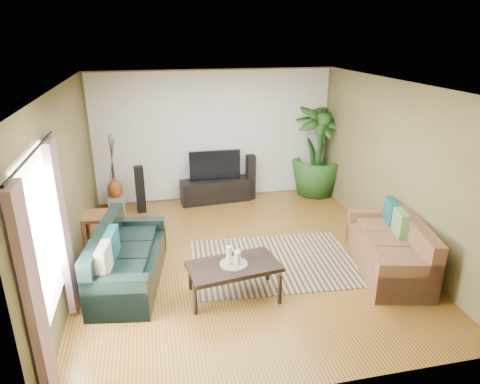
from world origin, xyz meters
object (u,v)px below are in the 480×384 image
object	(u,v)px
speaker_left	(140,189)
side_table	(100,229)
sofa_left	(129,255)
vase	(115,190)
television	(215,165)
tv_stand	(215,190)
speaker_right	(251,177)
sofa_right	(389,244)
coffee_table	(234,280)
pedestal	(117,204)
potted_plant	(317,151)

from	to	relation	value
speaker_left	side_table	distance (m)	1.47
sofa_left	vase	bearing A→B (deg)	15.92
television	speaker_left	distance (m)	1.59
tv_stand	speaker_left	world-z (taller)	speaker_left
speaker_right	sofa_left	bearing A→B (deg)	-134.36
sofa_right	side_table	xyz separation A→B (m)	(-4.30, 1.76, -0.15)
tv_stand	side_table	distance (m)	2.69
coffee_table	sofa_right	bearing A→B (deg)	-3.89
coffee_table	vase	xyz separation A→B (m)	(-1.71, 3.37, 0.22)
sofa_right	speaker_right	bearing A→B (deg)	-144.96
tv_stand	vase	size ratio (longest dim) A/B	3.56
speaker_right	pedestal	distance (m)	2.81
potted_plant	pedestal	xyz separation A→B (m)	(-4.26, -0.11, -0.81)
potted_plant	speaker_right	bearing A→B (deg)	179.10
sofa_left	speaker_left	world-z (taller)	speaker_left
sofa_left	speaker_right	size ratio (longest dim) A/B	1.97
speaker_left	side_table	xyz separation A→B (m)	(-0.67, -1.29, -0.20)
side_table	vase	bearing A→B (deg)	82.24
coffee_table	pedestal	size ratio (longest dim) A/B	3.78
sofa_left	sofa_right	size ratio (longest dim) A/B	1.03
speaker_right	coffee_table	bearing A→B (deg)	-110.45
television	speaker_left	world-z (taller)	television
speaker_right	potted_plant	size ratio (longest dim) A/B	0.50
potted_plant	vase	size ratio (longest dim) A/B	4.78
speaker_right	speaker_left	bearing A→B (deg)	-177.34
tv_stand	speaker_left	bearing A→B (deg)	-175.43
pedestal	television	bearing A→B (deg)	3.68
sofa_left	potted_plant	distance (m)	4.86
speaker_left	side_table	bearing A→B (deg)	-124.42
pedestal	potted_plant	bearing A→B (deg)	1.44
side_table	sofa_left	bearing A→B (deg)	-68.16
speaker_left	vase	world-z (taller)	speaker_left
sofa_right	side_table	size ratio (longest dim) A/B	3.37
tv_stand	vase	bearing A→B (deg)	179.16
speaker_right	pedestal	size ratio (longest dim) A/B	3.05
sofa_left	television	xyz separation A→B (m)	(1.69, 2.83, 0.37)
sofa_right	speaker_left	size ratio (longest dim) A/B	1.97
potted_plant	vase	distance (m)	4.29
tv_stand	side_table	bearing A→B (deg)	-149.77
sofa_left	coffee_table	xyz separation A→B (m)	(1.38, -0.67, -0.18)
pedestal	vase	world-z (taller)	vase
sofa_left	speaker_right	xyz separation A→B (m)	(2.46, 2.83, 0.06)
tv_stand	speaker_right	size ratio (longest dim) A/B	1.50
coffee_table	side_table	bearing A→B (deg)	125.28
sofa_left	television	size ratio (longest dim) A/B	1.80
speaker_left	speaker_right	xyz separation A→B (m)	(2.30, 0.25, 0.01)
vase	side_table	size ratio (longest dim) A/B	0.74
television	speaker_left	xyz separation A→B (m)	(-1.54, -0.25, -0.32)
sofa_left	potted_plant	xyz separation A→B (m)	(3.93, 2.81, 0.55)
coffee_table	potted_plant	distance (m)	4.37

